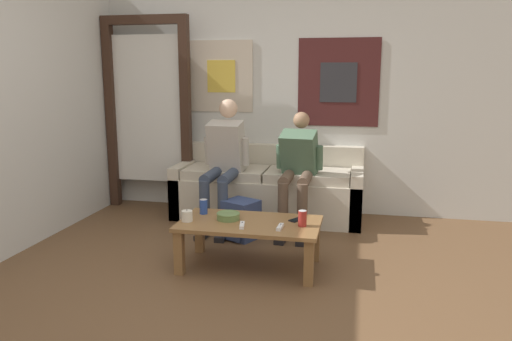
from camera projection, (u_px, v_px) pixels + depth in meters
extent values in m
plane|color=brown|center=(206.00, 311.00, 3.28)|extent=(18.00, 18.00, 0.00)
cube|color=silver|center=(275.00, 97.00, 5.50)|extent=(10.00, 0.05, 2.55)
cube|color=beige|center=(221.00, 76.00, 5.55)|extent=(0.71, 0.01, 0.79)
cube|color=gold|center=(221.00, 76.00, 5.55)|extent=(0.32, 0.01, 0.35)
cube|color=#471E1E|center=(338.00, 83.00, 5.30)|extent=(0.86, 0.01, 0.93)
cube|color=#2D2D33|center=(338.00, 83.00, 5.29)|extent=(0.39, 0.01, 0.42)
cube|color=#382319|center=(112.00, 118.00, 5.72)|extent=(0.10, 0.10, 2.05)
cube|color=#382319|center=(186.00, 119.00, 5.53)|extent=(0.10, 0.10, 2.05)
cube|color=#382319|center=(144.00, 20.00, 5.42)|extent=(1.00, 0.10, 0.10)
cube|color=silver|center=(149.00, 109.00, 5.63)|extent=(0.82, 0.02, 1.64)
cube|color=beige|center=(272.00, 178.00, 5.60)|extent=(1.99, 0.13, 0.75)
cube|color=beige|center=(266.00, 199.00, 5.29)|extent=(1.99, 0.58, 0.44)
cube|color=beige|center=(183.00, 189.00, 5.47)|extent=(0.12, 0.58, 0.56)
cube|color=beige|center=(356.00, 198.00, 5.08)|extent=(0.12, 0.58, 0.56)
cube|color=beige|center=(226.00, 172.00, 5.32)|extent=(0.85, 0.54, 0.10)
cube|color=beige|center=(308.00, 176.00, 5.14)|extent=(0.85, 0.54, 0.10)
cube|color=olive|center=(250.00, 224.00, 3.95)|extent=(1.11, 0.61, 0.03)
cube|color=olive|center=(200.00, 232.00, 4.34)|extent=(0.07, 0.07, 0.35)
cube|color=olive|center=(315.00, 240.00, 4.13)|extent=(0.07, 0.07, 0.35)
cube|color=olive|center=(179.00, 253.00, 3.85)|extent=(0.07, 0.07, 0.35)
cube|color=olive|center=(309.00, 263.00, 3.65)|extent=(0.07, 0.07, 0.35)
cylinder|color=#384256|center=(211.00, 176.00, 4.90)|extent=(0.11, 0.43, 0.11)
cylinder|color=#384256|center=(205.00, 207.00, 4.74)|extent=(0.10, 0.10, 0.51)
cube|color=#232328|center=(203.00, 235.00, 4.72)|extent=(0.11, 0.25, 0.05)
cylinder|color=#384256|center=(228.00, 177.00, 4.86)|extent=(0.11, 0.43, 0.11)
cylinder|color=#384256|center=(223.00, 208.00, 4.70)|extent=(0.10, 0.10, 0.51)
cube|color=#232328|center=(221.00, 236.00, 4.69)|extent=(0.11, 0.25, 0.05)
cube|color=beige|center=(227.00, 147.00, 5.09)|extent=(0.36, 0.34, 0.55)
sphere|color=beige|center=(228.00, 109.00, 5.09)|extent=(0.19, 0.19, 0.19)
cylinder|color=beige|center=(209.00, 150.00, 5.14)|extent=(0.08, 0.11, 0.29)
cylinder|color=beige|center=(245.00, 152.00, 5.06)|extent=(0.08, 0.11, 0.29)
cylinder|color=brown|center=(286.00, 179.00, 4.77)|extent=(0.11, 0.37, 0.11)
cylinder|color=brown|center=(283.00, 210.00, 4.64)|extent=(0.10, 0.10, 0.51)
cube|color=#232328|center=(281.00, 239.00, 4.63)|extent=(0.11, 0.25, 0.05)
cylinder|color=brown|center=(305.00, 180.00, 4.73)|extent=(0.11, 0.37, 0.11)
cylinder|color=brown|center=(302.00, 211.00, 4.61)|extent=(0.10, 0.10, 0.51)
cube|color=#232328|center=(301.00, 240.00, 4.59)|extent=(0.11, 0.25, 0.05)
cube|color=#4C6B51|center=(299.00, 154.00, 4.96)|extent=(0.38, 0.40, 0.49)
sphere|color=#9E7556|center=(301.00, 120.00, 5.01)|extent=(0.17, 0.17, 0.17)
cylinder|color=#4C6B51|center=(280.00, 156.00, 5.02)|extent=(0.08, 0.12, 0.25)
cylinder|color=#4C6B51|center=(319.00, 158.00, 4.94)|extent=(0.08, 0.12, 0.25)
cube|color=navy|center=(241.00, 219.00, 4.69)|extent=(0.37, 0.36, 0.37)
cube|color=navy|center=(233.00, 231.00, 4.61)|extent=(0.22, 0.17, 0.17)
cylinder|color=#607F47|center=(228.00, 216.00, 4.01)|extent=(0.18, 0.18, 0.05)
torus|color=#607F47|center=(228.00, 214.00, 4.00)|extent=(0.19, 0.19, 0.02)
cylinder|color=silver|center=(187.00, 216.00, 3.96)|extent=(0.09, 0.09, 0.09)
cylinder|color=black|center=(187.00, 210.00, 3.95)|extent=(0.00, 0.00, 0.01)
cylinder|color=#28479E|center=(204.00, 207.00, 4.16)|extent=(0.07, 0.07, 0.12)
cylinder|color=silver|center=(203.00, 199.00, 4.15)|extent=(0.06, 0.06, 0.00)
cylinder|color=maroon|center=(302.00, 218.00, 3.83)|extent=(0.07, 0.07, 0.12)
cylinder|color=silver|center=(303.00, 211.00, 3.82)|extent=(0.06, 0.06, 0.00)
cube|color=white|center=(242.00, 225.00, 3.82)|extent=(0.06, 0.15, 0.02)
cylinder|color=#333842|center=(242.00, 222.00, 3.85)|extent=(0.01, 0.01, 0.00)
cube|color=white|center=(280.00, 227.00, 3.78)|extent=(0.04, 0.15, 0.02)
cylinder|color=#333842|center=(281.00, 224.00, 3.81)|extent=(0.01, 0.01, 0.00)
cube|color=black|center=(297.00, 220.00, 3.99)|extent=(0.13, 0.15, 0.01)
cube|color=black|center=(297.00, 219.00, 3.99)|extent=(0.12, 0.14, 0.00)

